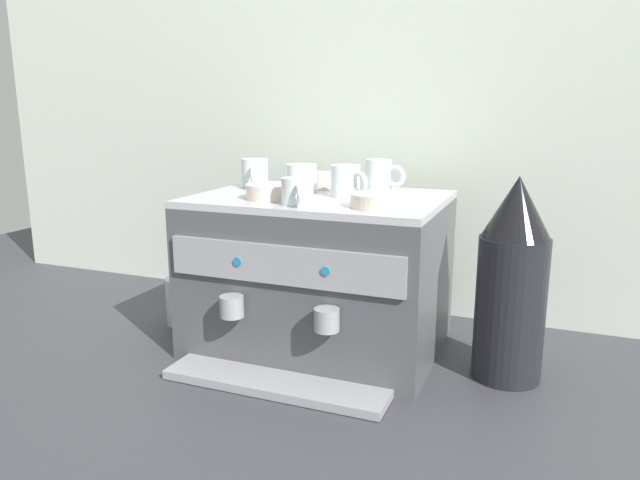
{
  "coord_description": "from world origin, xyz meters",
  "views": [
    {
      "loc": [
        0.55,
        -1.39,
        0.63
      ],
      "look_at": [
        0.0,
        0.0,
        0.29
      ],
      "focal_mm": 33.14,
      "sensor_mm": 36.0,
      "label": 1
    }
  ],
  "objects_px": {
    "espresso_machine": "(319,273)",
    "milk_pitcher": "(185,300)",
    "ceramic_bowl_0": "(325,181)",
    "ceramic_cup_3": "(346,181)",
    "ceramic_cup_0": "(296,192)",
    "ceramic_bowl_2": "(271,192)",
    "ceramic_cup_4": "(380,175)",
    "ceramic_cup_2": "(255,173)",
    "ceramic_cup_1": "(301,178)",
    "ceramic_bowl_1": "(378,201)",
    "coffee_grinder": "(512,281)"
  },
  "relations": [
    {
      "from": "espresso_machine",
      "to": "ceramic_bowl_2",
      "type": "relative_size",
      "value": 5.07
    },
    {
      "from": "ceramic_bowl_0",
      "to": "coffee_grinder",
      "type": "xyz_separation_m",
      "value": [
        0.52,
        -0.15,
        -0.19
      ]
    },
    {
      "from": "ceramic_bowl_1",
      "to": "ceramic_bowl_2",
      "type": "xyz_separation_m",
      "value": [
        -0.28,
        0.03,
        0.0
      ]
    },
    {
      "from": "espresso_machine",
      "to": "ceramic_cup_1",
      "type": "relative_size",
      "value": 5.87
    },
    {
      "from": "ceramic_cup_0",
      "to": "espresso_machine",
      "type": "bearing_deg",
      "value": 91.37
    },
    {
      "from": "espresso_machine",
      "to": "ceramic_cup_1",
      "type": "height_order",
      "value": "ceramic_cup_1"
    },
    {
      "from": "ceramic_bowl_0",
      "to": "ceramic_bowl_2",
      "type": "height_order",
      "value": "ceramic_bowl_0"
    },
    {
      "from": "espresso_machine",
      "to": "ceramic_cup_0",
      "type": "height_order",
      "value": "ceramic_cup_0"
    },
    {
      "from": "ceramic_cup_1",
      "to": "milk_pitcher",
      "type": "relative_size",
      "value": 0.76
    },
    {
      "from": "espresso_machine",
      "to": "milk_pitcher",
      "type": "height_order",
      "value": "espresso_machine"
    },
    {
      "from": "ceramic_bowl_2",
      "to": "ceramic_cup_4",
      "type": "bearing_deg",
      "value": 49.47
    },
    {
      "from": "ceramic_cup_3",
      "to": "ceramic_bowl_0",
      "type": "height_order",
      "value": "ceramic_cup_3"
    },
    {
      "from": "espresso_machine",
      "to": "ceramic_bowl_0",
      "type": "xyz_separation_m",
      "value": [
        -0.04,
        0.14,
        0.22
      ]
    },
    {
      "from": "coffee_grinder",
      "to": "milk_pitcher",
      "type": "xyz_separation_m",
      "value": [
        -0.91,
        0.02,
        -0.17
      ]
    },
    {
      "from": "ceramic_cup_1",
      "to": "milk_pitcher",
      "type": "distance_m",
      "value": 0.52
    },
    {
      "from": "espresso_machine",
      "to": "milk_pitcher",
      "type": "distance_m",
      "value": 0.45
    },
    {
      "from": "coffee_grinder",
      "to": "ceramic_bowl_2",
      "type": "bearing_deg",
      "value": -172.42
    },
    {
      "from": "ceramic_cup_0",
      "to": "ceramic_bowl_2",
      "type": "xyz_separation_m",
      "value": [
        -0.09,
        0.06,
        -0.01
      ]
    },
    {
      "from": "ceramic_cup_1",
      "to": "coffee_grinder",
      "type": "relative_size",
      "value": 0.22
    },
    {
      "from": "ceramic_bowl_2",
      "to": "ceramic_cup_3",
      "type": "bearing_deg",
      "value": 32.23
    },
    {
      "from": "ceramic_cup_3",
      "to": "ceramic_bowl_0",
      "type": "relative_size",
      "value": 1.15
    },
    {
      "from": "coffee_grinder",
      "to": "milk_pitcher",
      "type": "height_order",
      "value": "coffee_grinder"
    },
    {
      "from": "espresso_machine",
      "to": "ceramic_bowl_0",
      "type": "relative_size",
      "value": 6.5
    },
    {
      "from": "ceramic_cup_1",
      "to": "ceramic_cup_2",
      "type": "xyz_separation_m",
      "value": [
        -0.16,
        0.04,
        0.0
      ]
    },
    {
      "from": "ceramic_cup_2",
      "to": "ceramic_bowl_0",
      "type": "relative_size",
      "value": 1.17
    },
    {
      "from": "ceramic_cup_1",
      "to": "coffee_grinder",
      "type": "distance_m",
      "value": 0.59
    },
    {
      "from": "ceramic_bowl_1",
      "to": "ceramic_cup_1",
      "type": "bearing_deg",
      "value": 148.48
    },
    {
      "from": "ceramic_cup_3",
      "to": "ceramic_cup_4",
      "type": "relative_size",
      "value": 0.96
    },
    {
      "from": "espresso_machine",
      "to": "ceramic_bowl_0",
      "type": "distance_m",
      "value": 0.27
    },
    {
      "from": "ceramic_cup_1",
      "to": "ceramic_bowl_1",
      "type": "height_order",
      "value": "ceramic_cup_1"
    },
    {
      "from": "ceramic_cup_4",
      "to": "ceramic_bowl_2",
      "type": "relative_size",
      "value": 0.93
    },
    {
      "from": "ceramic_cup_0",
      "to": "ceramic_cup_4",
      "type": "height_order",
      "value": "ceramic_cup_4"
    },
    {
      "from": "espresso_machine",
      "to": "ceramic_bowl_1",
      "type": "bearing_deg",
      "value": -31.73
    },
    {
      "from": "ceramic_cup_1",
      "to": "milk_pitcher",
      "type": "height_order",
      "value": "ceramic_cup_1"
    },
    {
      "from": "ceramic_cup_1",
      "to": "ceramic_cup_3",
      "type": "xyz_separation_m",
      "value": [
        0.14,
        -0.03,
        0.0
      ]
    },
    {
      "from": "ceramic_cup_0",
      "to": "ceramic_bowl_0",
      "type": "bearing_deg",
      "value": 98.11
    },
    {
      "from": "ceramic_cup_1",
      "to": "ceramic_bowl_0",
      "type": "bearing_deg",
      "value": 71.31
    },
    {
      "from": "ceramic_bowl_1",
      "to": "coffee_grinder",
      "type": "relative_size",
      "value": 0.26
    },
    {
      "from": "ceramic_cup_0",
      "to": "ceramic_bowl_1",
      "type": "distance_m",
      "value": 0.19
    },
    {
      "from": "ceramic_cup_3",
      "to": "espresso_machine",
      "type": "bearing_deg",
      "value": -172.01
    },
    {
      "from": "espresso_machine",
      "to": "ceramic_cup_1",
      "type": "distance_m",
      "value": 0.25
    },
    {
      "from": "espresso_machine",
      "to": "milk_pitcher",
      "type": "xyz_separation_m",
      "value": [
        -0.43,
        0.01,
        -0.13
      ]
    },
    {
      "from": "ceramic_bowl_2",
      "to": "ceramic_bowl_0",
      "type": "bearing_deg",
      "value": 76.85
    },
    {
      "from": "ceramic_cup_4",
      "to": "ceramic_cup_0",
      "type": "bearing_deg",
      "value": -110.2
    },
    {
      "from": "ceramic_bowl_1",
      "to": "ceramic_cup_0",
      "type": "bearing_deg",
      "value": -168.71
    },
    {
      "from": "ceramic_cup_0",
      "to": "milk_pitcher",
      "type": "xyz_separation_m",
      "value": [
        -0.43,
        0.16,
        -0.37
      ]
    },
    {
      "from": "ceramic_bowl_0",
      "to": "ceramic_cup_4",
      "type": "bearing_deg",
      "value": 4.91
    },
    {
      "from": "espresso_machine",
      "to": "ceramic_cup_3",
      "type": "relative_size",
      "value": 5.63
    },
    {
      "from": "ceramic_bowl_0",
      "to": "ceramic_cup_1",
      "type": "bearing_deg",
      "value": -108.69
    },
    {
      "from": "ceramic_cup_3",
      "to": "ceramic_cup_2",
      "type": "bearing_deg",
      "value": 166.61
    }
  ]
}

